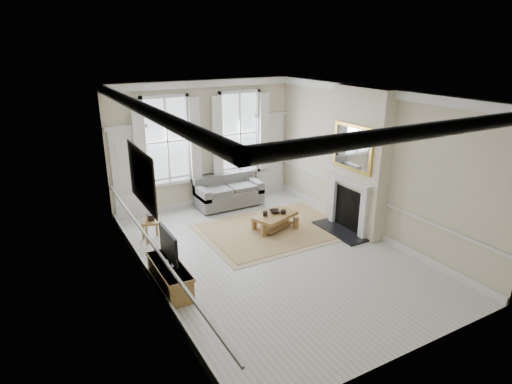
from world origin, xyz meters
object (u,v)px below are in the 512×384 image
sofa (228,193)px  tv_stand (170,277)px  side_table (151,224)px  coffee_table (275,218)px

sofa → tv_stand: 4.34m
sofa → side_table: (-2.48, -1.14, 0.03)m
side_table → sofa: bearing=24.7°
sofa → coffee_table: bearing=-82.1°
sofa → side_table: 2.74m
side_table → coffee_table: (2.77, -0.89, -0.07)m
sofa → tv_stand: bearing=-129.9°
sofa → side_table: sofa is taller
tv_stand → side_table: bearing=82.3°
coffee_table → tv_stand: tv_stand is taller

